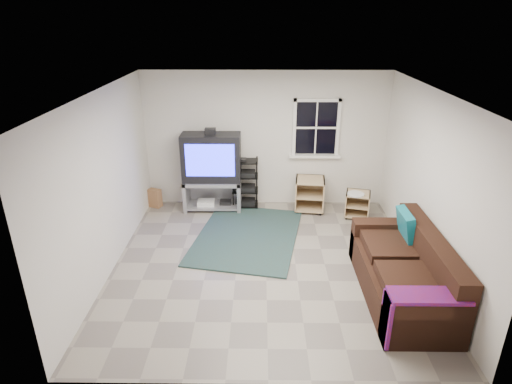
{
  "coord_description": "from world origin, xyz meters",
  "views": [
    {
      "loc": [
        -0.09,
        -5.6,
        3.56
      ],
      "look_at": [
        -0.16,
        0.4,
        1.02
      ],
      "focal_mm": 30.0,
      "sensor_mm": 36.0,
      "label": 1
    }
  ],
  "objects_px": {
    "side_table_left": "(310,193)",
    "av_rack": "(245,186)",
    "tv_unit": "(212,166)",
    "sofa": "(405,273)",
    "side_table_right": "(357,202)"
  },
  "relations": [
    {
      "from": "side_table_left",
      "to": "sofa",
      "type": "relative_size",
      "value": 0.3
    },
    {
      "from": "side_table_left",
      "to": "sofa",
      "type": "distance_m",
      "value": 2.93
    },
    {
      "from": "tv_unit",
      "to": "side_table_left",
      "type": "bearing_deg",
      "value": -0.36
    },
    {
      "from": "av_rack",
      "to": "side_table_right",
      "type": "distance_m",
      "value": 2.15
    },
    {
      "from": "av_rack",
      "to": "sofa",
      "type": "bearing_deg",
      "value": -52.12
    },
    {
      "from": "side_table_left",
      "to": "side_table_right",
      "type": "relative_size",
      "value": 1.21
    },
    {
      "from": "side_table_right",
      "to": "tv_unit",
      "type": "bearing_deg",
      "value": 173.39
    },
    {
      "from": "tv_unit",
      "to": "sofa",
      "type": "bearing_deg",
      "value": -44.16
    },
    {
      "from": "sofa",
      "to": "tv_unit",
      "type": "bearing_deg",
      "value": 135.84
    },
    {
      "from": "side_table_left",
      "to": "side_table_right",
      "type": "xyz_separation_m",
      "value": [
        0.86,
        -0.31,
        -0.06
      ]
    },
    {
      "from": "tv_unit",
      "to": "sofa",
      "type": "distance_m",
      "value": 4.01
    },
    {
      "from": "tv_unit",
      "to": "av_rack",
      "type": "height_order",
      "value": "tv_unit"
    },
    {
      "from": "side_table_left",
      "to": "av_rack",
      "type": "bearing_deg",
      "value": 175.15
    },
    {
      "from": "side_table_right",
      "to": "sofa",
      "type": "relative_size",
      "value": 0.24
    },
    {
      "from": "side_table_left",
      "to": "side_table_right",
      "type": "bearing_deg",
      "value": -19.51
    }
  ]
}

